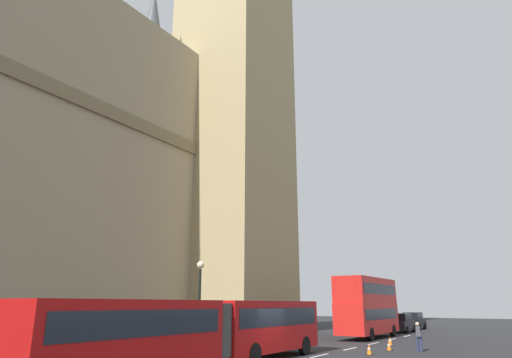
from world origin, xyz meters
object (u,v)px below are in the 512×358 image
at_px(clock_tower, 235,8).
at_px(articulated_bus, 206,327).
at_px(double_decker_bus, 367,304).
at_px(traffic_cone_east, 390,341).
at_px(pedestrian_near_cones, 418,336).
at_px(traffic_cone_middle, 389,346).
at_px(sedan_trailing, 414,321).
at_px(traffic_cone_west, 369,350).
at_px(sedan_lead, 401,323).
at_px(street_lamp, 199,299).

xyz_separation_m(clock_tower, articulated_bus, (-21.06, -13.99, -36.07)).
height_order(articulated_bus, double_decker_bus, double_decker_bus).
relative_size(traffic_cone_east, pedestrian_near_cones, 0.34).
distance_m(double_decker_bus, pedestrian_near_cones, 11.03).
height_order(double_decker_bus, pedestrian_near_cones, double_decker_bus).
relative_size(clock_tower, traffic_cone_middle, 123.91).
xyz_separation_m(articulated_bus, double_decker_bus, (21.66, 0.00, 0.96)).
height_order(clock_tower, articulated_bus, clock_tower).
relative_size(double_decker_bus, traffic_cone_middle, 15.96).
xyz_separation_m(double_decker_bus, sedan_trailing, (15.41, 0.08, -1.79)).
height_order(clock_tower, traffic_cone_west, clock_tower).
distance_m(clock_tower, articulated_bus, 44.05).
xyz_separation_m(sedan_lead, traffic_cone_middle, (-18.77, -4.25, -0.63)).
distance_m(sedan_lead, traffic_cone_west, 22.02).
height_order(traffic_cone_middle, pedestrian_near_cones, pedestrian_near_cones).
xyz_separation_m(double_decker_bus, sedan_lead, (9.34, -0.19, -1.79)).
relative_size(sedan_lead, traffic_cone_east, 7.59).
distance_m(traffic_cone_west, pedestrian_near_cones, 3.90).
bearing_deg(sedan_trailing, traffic_cone_middle, -169.67).
bearing_deg(sedan_trailing, clock_tower, 139.01).
height_order(articulated_bus, traffic_cone_middle, articulated_bus).
relative_size(articulated_bus, sedan_lead, 4.06).
distance_m(sedan_lead, street_lamp, 26.67).
bearing_deg(traffic_cone_west, double_decker_bus, 18.77).
bearing_deg(street_lamp, sedan_trailing, -7.81).
bearing_deg(traffic_cone_east, double_decker_bus, 30.37).
distance_m(articulated_bus, pedestrian_near_cones, 14.11).
distance_m(traffic_cone_east, pedestrian_near_cones, 4.04).
bearing_deg(street_lamp, sedan_lead, -10.17).
distance_m(articulated_bus, street_lamp, 6.73).
bearing_deg(sedan_lead, traffic_cone_west, -169.55).
xyz_separation_m(double_decker_bus, traffic_cone_middle, (-9.43, -4.45, -2.43)).
relative_size(double_decker_bus, sedan_lead, 2.10).
bearing_deg(sedan_trailing, street_lamp, 172.19).
xyz_separation_m(traffic_cone_west, traffic_cone_east, (6.31, 0.67, 0.00)).
xyz_separation_m(articulated_bus, sedan_trailing, (37.07, 0.08, -0.83)).
relative_size(traffic_cone_middle, traffic_cone_east, 1.00).
distance_m(articulated_bus, traffic_cone_west, 10.35).
bearing_deg(traffic_cone_west, traffic_cone_middle, -5.25).
height_order(articulated_bus, traffic_cone_west, articulated_bus).
bearing_deg(traffic_cone_middle, pedestrian_near_cones, -75.32).
bearing_deg(double_decker_bus, clock_tower, 92.45).
height_order(traffic_cone_east, pedestrian_near_cones, pedestrian_near_cones).
xyz_separation_m(sedan_lead, sedan_trailing, (6.07, 0.27, 0.00)).
relative_size(articulated_bus, traffic_cone_middle, 30.80).
distance_m(double_decker_bus, sedan_trailing, 15.51).
bearing_deg(double_decker_bus, street_lamp, 165.02).
distance_m(traffic_cone_middle, traffic_cone_east, 3.57).
bearing_deg(articulated_bus, sedan_lead, -0.35).
height_order(articulated_bus, street_lamp, street_lamp).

